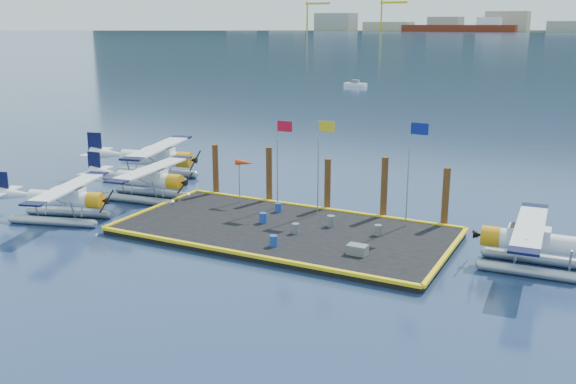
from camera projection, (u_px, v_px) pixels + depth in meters
name	position (u px, v px, depth m)	size (l,w,h in m)	color
ground	(285.00, 235.00, 39.47)	(4000.00, 4000.00, 0.00)	navy
dock	(285.00, 232.00, 39.42)	(20.00, 10.00, 0.40)	black
dock_bumpers	(285.00, 227.00, 39.35)	(20.25, 10.25, 0.18)	yellow
seaplane_a	(64.00, 201.00, 41.81)	(8.21, 8.83, 3.14)	#949AA2
seaplane_b	(148.00, 181.00, 46.74)	(8.40, 9.26, 3.28)	#949AA2
seaplane_c	(154.00, 160.00, 52.78)	(9.81, 10.62, 3.77)	#949AA2
seaplane_d	(536.00, 245.00, 33.46)	(8.27, 9.11, 3.24)	#949AA2
drum_0	(263.00, 218.00, 40.38)	(0.47, 0.47, 0.66)	#1B3E99
drum_1	(295.00, 228.00, 38.39)	(0.43, 0.43, 0.61)	slate
drum_2	(331.00, 221.00, 39.69)	(0.49, 0.49, 0.69)	slate
drum_3	(274.00, 241.00, 36.16)	(0.45, 0.45, 0.64)	#1B3E99
drum_4	(378.00, 230.00, 38.07)	(0.44, 0.44, 0.62)	slate
drum_5	(278.00, 207.00, 42.74)	(0.43, 0.43, 0.60)	#1B3E99
crate	(357.00, 250.00, 34.92)	(1.08, 0.72, 0.54)	slate
flagpole_red	(280.00, 151.00, 42.62)	(1.14, 0.08, 6.00)	gray
flagpole_yellow	(321.00, 153.00, 41.29)	(1.14, 0.08, 6.20)	gray
flagpole_blue	(412.00, 159.00, 38.62)	(1.14, 0.08, 6.50)	gray
windsock	(245.00, 164.00, 44.12)	(1.40, 0.44, 3.12)	gray
piling_0	(216.00, 171.00, 47.33)	(0.44, 0.44, 4.00)	#4A2715
piling_1	(269.00, 176.00, 45.34)	(0.44, 0.44, 4.20)	#4A2715
piling_2	(327.00, 186.00, 43.42)	(0.44, 0.44, 3.80)	#4A2715
piling_3	(384.00, 189.00, 41.61)	(0.44, 0.44, 4.30)	#4A2715
piling_4	(445.00, 199.00, 39.90)	(0.44, 0.44, 4.00)	#4A2715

